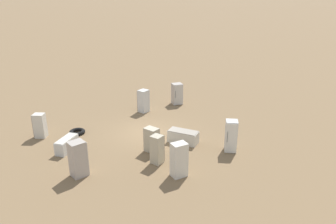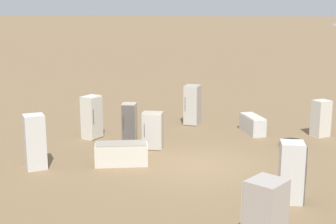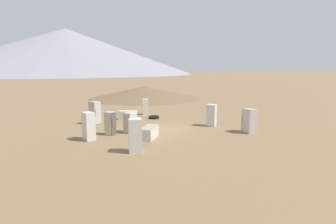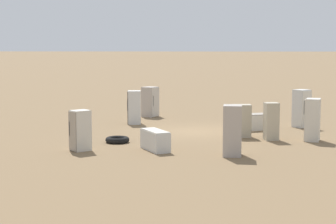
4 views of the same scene
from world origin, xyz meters
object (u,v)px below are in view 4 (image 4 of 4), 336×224
at_px(discarded_fridge_6, 302,109).
at_px(discarded_fridge_1, 155,140).
at_px(discarded_fridge_4, 150,102).
at_px(discarded_fridge_9, 312,120).
at_px(discarded_fridge_0, 80,130).
at_px(scrap_tire, 117,140).
at_px(discarded_fridge_8, 232,131).
at_px(discarded_fridge_2, 242,121).
at_px(discarded_fridge_3, 249,122).
at_px(discarded_fridge_5, 271,121).
at_px(discarded_fridge_7, 134,107).

bearing_deg(discarded_fridge_6, discarded_fridge_1, 6.07).
bearing_deg(discarded_fridge_6, discarded_fridge_4, -64.62).
distance_m(discarded_fridge_1, discarded_fridge_9, 7.02).
relative_size(discarded_fridge_0, discarded_fridge_1, 0.91).
xyz_separation_m(discarded_fridge_0, discarded_fridge_1, (-0.24, 2.88, -0.39)).
bearing_deg(scrap_tire, discarded_fridge_4, 176.43).
relative_size(discarded_fridge_0, discarded_fridge_8, 0.84).
xyz_separation_m(discarded_fridge_4, discarded_fridge_9, (7.95, 7.67, 0.05)).
height_order(discarded_fridge_4, scrap_tire, discarded_fridge_4).
height_order(discarded_fridge_2, discarded_fridge_3, discarded_fridge_2).
bearing_deg(discarded_fridge_6, discarded_fridge_0, -2.94).
bearing_deg(discarded_fridge_8, discarded_fridge_9, 48.89).
relative_size(discarded_fridge_1, discarded_fridge_3, 0.87).
distance_m(discarded_fridge_0, discarded_fridge_1, 2.92).
distance_m(discarded_fridge_6, discarded_fridge_9, 4.12).
relative_size(discarded_fridge_0, scrap_tire, 1.56).
xyz_separation_m(discarded_fridge_0, discarded_fridge_5, (-2.98, 7.65, 0.02)).
bearing_deg(discarded_fridge_3, discarded_fridge_5, 174.03).
height_order(discarded_fridge_0, discarded_fridge_2, discarded_fridge_0).
height_order(discarded_fridge_9, scrap_tire, discarded_fridge_9).
height_order(discarded_fridge_4, discarded_fridge_9, discarded_fridge_9).
xyz_separation_m(discarded_fridge_3, discarded_fridge_7, (-1.83, -5.79, 0.48)).
distance_m(discarded_fridge_3, scrap_tire, 6.99).
relative_size(discarded_fridge_4, discarded_fridge_9, 0.95).
distance_m(discarded_fridge_1, discarded_fridge_5, 5.52).
height_order(discarded_fridge_5, discarded_fridge_7, discarded_fridge_7).
xyz_separation_m(discarded_fridge_6, scrap_tire, (5.05, -8.48, -0.82)).
bearing_deg(discarded_fridge_7, discarded_fridge_4, -16.88).
xyz_separation_m(discarded_fridge_3, discarded_fridge_4, (-4.98, -5.24, 0.47)).
xyz_separation_m(discarded_fridge_9, scrap_tire, (0.94, -8.23, -0.79)).
distance_m(discarded_fridge_7, discarded_fridge_8, 9.54).
bearing_deg(discarded_fridge_8, discarded_fridge_0, 177.54).
bearing_deg(discarded_fridge_6, discarded_fridge_5, 24.74).
distance_m(discarded_fridge_2, discarded_fridge_4, 8.54).
height_order(discarded_fridge_1, discarded_fridge_5, discarded_fridge_5).
xyz_separation_m(discarded_fridge_3, discarded_fridge_6, (-1.14, 2.69, 0.55)).
relative_size(discarded_fridge_2, discarded_fridge_7, 0.84).
height_order(discarded_fridge_5, scrap_tire, discarded_fridge_5).
height_order(discarded_fridge_0, discarded_fridge_6, discarded_fridge_6).
height_order(discarded_fridge_0, discarded_fridge_4, discarded_fridge_4).
bearing_deg(discarded_fridge_7, scrap_tire, 172.90).
bearing_deg(discarded_fridge_4, discarded_fridge_5, 63.94).
relative_size(discarded_fridge_4, discarded_fridge_7, 0.99).
relative_size(discarded_fridge_4, discarded_fridge_5, 1.06).
height_order(discarded_fridge_0, discarded_fridge_7, discarded_fridge_7).
distance_m(discarded_fridge_3, discarded_fridge_8, 6.62).
bearing_deg(discarded_fridge_1, discarded_fridge_4, 68.36).
bearing_deg(discarded_fridge_0, discarded_fridge_1, -126.90).
height_order(discarded_fridge_1, discarded_fridge_7, discarded_fridge_7).
bearing_deg(discarded_fridge_0, discarded_fridge_8, -138.38).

